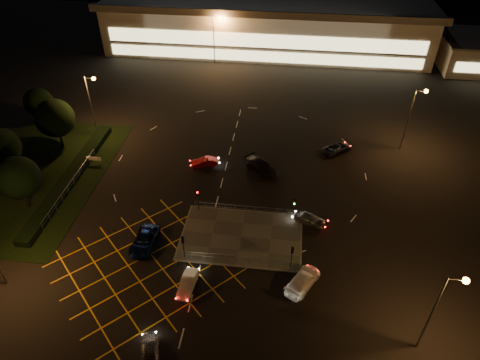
# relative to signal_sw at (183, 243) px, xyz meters

# --- Properties ---
(ground) EXTENTS (180.00, 180.00, 0.00)m
(ground) POSITION_rel_signal_sw_xyz_m (4.00, 5.99, -2.37)
(ground) COLOR black
(ground) RESTS_ON ground
(pedestrian_island) EXTENTS (14.00, 9.00, 0.12)m
(pedestrian_island) POSITION_rel_signal_sw_xyz_m (6.00, 3.99, -2.31)
(pedestrian_island) COLOR #4C4944
(pedestrian_island) RESTS_ON ground
(grass_verge) EXTENTS (18.00, 30.00, 0.08)m
(grass_verge) POSITION_rel_signal_sw_xyz_m (-24.00, 11.99, -2.33)
(grass_verge) COLOR black
(grass_verge) RESTS_ON ground
(hedge) EXTENTS (2.00, 26.00, 1.00)m
(hedge) POSITION_rel_signal_sw_xyz_m (-19.00, 11.99, -1.87)
(hedge) COLOR black
(hedge) RESTS_ON ground
(supermarket) EXTENTS (72.00, 26.50, 10.50)m
(supermarket) POSITION_rel_signal_sw_xyz_m (4.00, 67.95, 2.95)
(supermarket) COLOR beige
(supermarket) RESTS_ON ground
(streetlight_se) EXTENTS (1.78, 0.56, 10.03)m
(streetlight_se) POSITION_rel_signal_sw_xyz_m (24.44, -8.01, 4.20)
(streetlight_se) COLOR slate
(streetlight_se) RESTS_ON ground
(streetlight_nw) EXTENTS (1.78, 0.56, 10.03)m
(streetlight_nw) POSITION_rel_signal_sw_xyz_m (-19.56, 23.99, 4.20)
(streetlight_nw) COLOR slate
(streetlight_nw) RESTS_ON ground
(streetlight_ne) EXTENTS (1.78, 0.56, 10.03)m
(streetlight_ne) POSITION_rel_signal_sw_xyz_m (28.44, 25.99, 4.20)
(streetlight_ne) COLOR slate
(streetlight_ne) RESTS_ON ground
(streetlight_far_left) EXTENTS (1.78, 0.56, 10.03)m
(streetlight_far_left) POSITION_rel_signal_sw_xyz_m (-5.56, 53.99, 4.20)
(streetlight_far_left) COLOR slate
(streetlight_far_left) RESTS_ON ground
(streetlight_far_right) EXTENTS (1.78, 0.56, 10.03)m
(streetlight_far_right) POSITION_rel_signal_sw_xyz_m (34.44, 55.99, 4.20)
(streetlight_far_right) COLOR slate
(streetlight_far_right) RESTS_ON ground
(signal_sw) EXTENTS (0.28, 0.30, 3.15)m
(signal_sw) POSITION_rel_signal_sw_xyz_m (0.00, 0.00, 0.00)
(signal_sw) COLOR black
(signal_sw) RESTS_ON pedestrian_island
(signal_se) EXTENTS (0.28, 0.30, 3.15)m
(signal_se) POSITION_rel_signal_sw_xyz_m (12.00, 0.00, 0.00)
(signal_se) COLOR black
(signal_se) RESTS_ON pedestrian_island
(signal_nw) EXTENTS (0.28, 0.30, 3.15)m
(signal_nw) POSITION_rel_signal_sw_xyz_m (0.00, 7.99, 0.00)
(signal_nw) COLOR black
(signal_nw) RESTS_ON pedestrian_island
(signal_ne) EXTENTS (0.28, 0.30, 3.15)m
(signal_ne) POSITION_rel_signal_sw_xyz_m (12.00, 7.99, 0.00)
(signal_ne) COLOR black
(signal_ne) RESTS_ON pedestrian_island
(tree_b) EXTENTS (5.40, 5.40, 7.35)m
(tree_b) POSITION_rel_signal_sw_xyz_m (-28.00, 11.99, 2.28)
(tree_b) COLOR black
(tree_b) RESTS_ON ground
(tree_c) EXTENTS (5.76, 5.76, 7.84)m
(tree_c) POSITION_rel_signal_sw_xyz_m (-24.00, 19.99, 2.59)
(tree_c) COLOR black
(tree_c) RESTS_ON ground
(tree_d) EXTENTS (4.68, 4.68, 6.37)m
(tree_d) POSITION_rel_signal_sw_xyz_m (-30.00, 25.99, 1.65)
(tree_d) COLOR black
(tree_d) RESTS_ON ground
(tree_e) EXTENTS (5.40, 5.40, 7.35)m
(tree_e) POSITION_rel_signal_sw_xyz_m (-22.00, 5.99, 2.28)
(tree_e) COLOR black
(tree_e) RESTS_ON ground
(car_near_silver) EXTENTS (2.86, 4.38, 1.39)m
(car_near_silver) POSITION_rel_signal_sw_xyz_m (-0.30, -12.27, -1.67)
(car_near_silver) COLOR silver
(car_near_silver) RESTS_ON ground
(car_queue_white) EXTENTS (1.69, 4.05, 1.30)m
(car_queue_white) POSITION_rel_signal_sw_xyz_m (1.33, -4.10, -1.72)
(car_queue_white) COLOR white
(car_queue_white) RESTS_ON ground
(car_left_blue) EXTENTS (2.65, 5.38, 1.47)m
(car_left_blue) POSITION_rel_signal_sw_xyz_m (-5.02, 1.23, -1.63)
(car_left_blue) COLOR #0A1A41
(car_left_blue) RESTS_ON ground
(car_far_dkgrey) EXTENTS (5.59, 5.17, 1.58)m
(car_far_dkgrey) POSITION_rel_signal_sw_xyz_m (7.17, 17.58, -1.58)
(car_far_dkgrey) COLOR black
(car_far_dkgrey) RESTS_ON ground
(car_right_silver) EXTENTS (4.13, 2.67, 1.31)m
(car_right_silver) POSITION_rel_signal_sw_xyz_m (14.09, 7.48, -1.71)
(car_right_silver) COLOR #AFB2B6
(car_right_silver) RESTS_ON ground
(car_circ_red) EXTENTS (3.94, 2.35, 1.23)m
(car_circ_red) POSITION_rel_signal_sw_xyz_m (-1.11, 17.75, -1.75)
(car_circ_red) COLOR maroon
(car_circ_red) RESTS_ON ground
(car_east_grey) EXTENTS (4.98, 4.61, 1.30)m
(car_east_grey) POSITION_rel_signal_sw_xyz_m (18.25, 23.80, -1.72)
(car_east_grey) COLOR black
(car_east_grey) RESTS_ON ground
(car_approach_white) EXTENTS (4.34, 5.51, 1.49)m
(car_approach_white) POSITION_rel_signal_sw_xyz_m (13.32, -2.24, -1.62)
(car_approach_white) COLOR white
(car_approach_white) RESTS_ON ground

